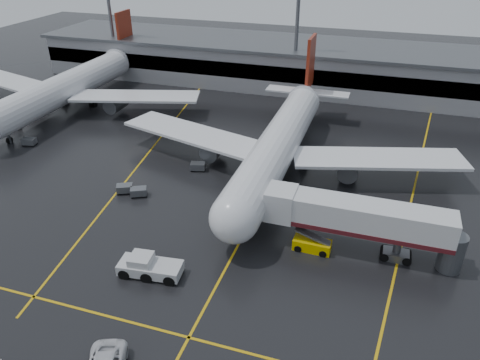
% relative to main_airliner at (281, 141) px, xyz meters
% --- Properties ---
extents(ground, '(220.00, 220.00, 0.00)m').
position_rel_main_airliner_xyz_m(ground, '(0.00, -9.70, -4.21)').
color(ground, black).
rests_on(ground, ground).
extents(apron_line_centre, '(0.25, 90.00, 0.02)m').
position_rel_main_airliner_xyz_m(apron_line_centre, '(0.00, -9.70, -4.20)').
color(apron_line_centre, gold).
rests_on(apron_line_centre, ground).
extents(apron_line_stop, '(60.00, 0.25, 0.02)m').
position_rel_main_airliner_xyz_m(apron_line_stop, '(0.00, -31.70, -4.20)').
color(apron_line_stop, gold).
rests_on(apron_line_stop, ground).
extents(apron_line_left, '(9.99, 69.35, 0.02)m').
position_rel_main_airliner_xyz_m(apron_line_left, '(-20.00, 0.30, -4.20)').
color(apron_line_left, gold).
rests_on(apron_line_left, ground).
extents(apron_line_right, '(7.57, 69.64, 0.02)m').
position_rel_main_airliner_xyz_m(apron_line_right, '(18.00, 0.30, -4.20)').
color(apron_line_right, gold).
rests_on(apron_line_right, ground).
extents(terminal, '(122.00, 19.00, 8.60)m').
position_rel_main_airliner_xyz_m(terminal, '(0.00, 38.23, 0.11)').
color(terminal, gray).
rests_on(terminal, ground).
extents(light_mast_left, '(3.00, 1.20, 25.45)m').
position_rel_main_airliner_xyz_m(light_mast_left, '(-45.00, 32.30, 10.27)').
color(light_mast_left, '#595B60').
rests_on(light_mast_left, ground).
extents(light_mast_mid, '(3.00, 1.20, 25.45)m').
position_rel_main_airliner_xyz_m(light_mast_mid, '(-5.00, 32.30, 10.27)').
color(light_mast_mid, '#595B60').
rests_on(light_mast_mid, ground).
extents(main_airliner, '(48.80, 45.60, 14.10)m').
position_rel_main_airliner_xyz_m(main_airliner, '(0.00, 0.00, 0.00)').
color(main_airliner, silver).
rests_on(main_airliner, ground).
extents(second_airliner, '(48.80, 45.60, 14.10)m').
position_rel_main_airliner_xyz_m(second_airliner, '(-42.00, 12.00, 0.00)').
color(second_airliner, silver).
rests_on(second_airliner, ground).
extents(jet_bridge, '(19.90, 3.40, 6.05)m').
position_rel_main_airliner_xyz_m(jet_bridge, '(11.87, -15.70, -0.28)').
color(jet_bridge, silver).
rests_on(jet_bridge, ground).
extents(pushback_tractor, '(6.38, 3.25, 2.20)m').
position_rel_main_airliner_xyz_m(pushback_tractor, '(-6.85, -25.56, -3.33)').
color(pushback_tractor, '#BDBDC0').
rests_on(pushback_tractor, ground).
extents(belt_loader, '(3.96, 1.93, 2.48)m').
position_rel_main_airliner_xyz_m(belt_loader, '(7.59, -16.85, -3.60)').
color(belt_loader, '#DCB602').
rests_on(belt_loader, ground).
extents(baggage_cart_a, '(2.37, 2.06, 1.12)m').
position_rel_main_airliner_xyz_m(baggage_cart_a, '(-15.04, -12.70, -3.58)').
color(baggage_cart_a, '#595B60').
rests_on(baggage_cart_a, ground).
extents(baggage_cart_b, '(2.37, 2.04, 1.12)m').
position_rel_main_airliner_xyz_m(baggage_cart_b, '(-17.11, -12.52, -3.58)').
color(baggage_cart_b, '#595B60').
rests_on(baggage_cart_b, ground).
extents(baggage_cart_c, '(2.26, 1.76, 1.12)m').
position_rel_main_airliner_xyz_m(baggage_cart_c, '(-10.61, -4.03, -3.58)').
color(baggage_cart_c, '#595B60').
rests_on(baggage_cart_c, ground).
extents(baggage_cart_d, '(2.27, 1.77, 1.12)m').
position_rel_main_airliner_xyz_m(baggage_cart_d, '(-45.52, 0.21, -3.58)').
color(baggage_cart_d, '#595B60').
rests_on(baggage_cart_d, ground).
extents(baggage_cart_e, '(2.25, 1.74, 1.12)m').
position_rel_main_airliner_xyz_m(baggage_cart_e, '(-38.52, -4.39, -3.58)').
color(baggage_cart_e, '#595B60').
rests_on(baggage_cart_e, ground).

